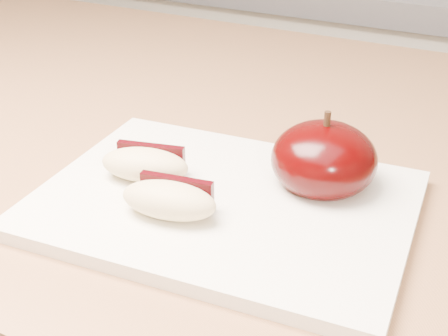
% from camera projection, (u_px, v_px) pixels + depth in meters
% --- Properties ---
extents(back_cabinet, '(2.40, 0.62, 0.94)m').
position_uv_depth(back_cabinet, '(369.00, 182.00, 1.37)').
color(back_cabinet, silver).
rests_on(back_cabinet, ground).
extents(cutting_board, '(0.29, 0.22, 0.01)m').
position_uv_depth(cutting_board, '(224.00, 204.00, 0.47)').
color(cutting_board, white).
rests_on(cutting_board, island_counter).
extents(apple_half, '(0.09, 0.09, 0.07)m').
position_uv_depth(apple_half, '(324.00, 159.00, 0.48)').
color(apple_half, black).
rests_on(apple_half, cutting_board).
extents(apple_wedge_a, '(0.08, 0.05, 0.03)m').
position_uv_depth(apple_wedge_a, '(146.00, 164.00, 0.49)').
color(apple_wedge_a, beige).
rests_on(apple_wedge_a, cutting_board).
extents(apple_wedge_b, '(0.07, 0.04, 0.03)m').
position_uv_depth(apple_wedge_b, '(170.00, 199.00, 0.44)').
color(apple_wedge_b, beige).
rests_on(apple_wedge_b, cutting_board).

